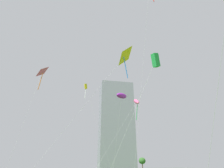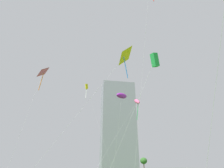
% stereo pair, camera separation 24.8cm
% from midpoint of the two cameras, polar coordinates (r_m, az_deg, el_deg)
% --- Properties ---
extents(kite_flying_1, '(4.25, 4.10, 11.86)m').
position_cam_midpoint_polar(kite_flying_1, '(17.34, 13.31, 7.31)').
color(kite_flying_1, silver).
rests_on(kite_flying_1, ground).
extents(kite_flying_2, '(6.13, 3.22, 19.41)m').
position_cam_midpoint_polar(kite_flying_2, '(41.37, -8.56, -1.07)').
color(kite_flying_2, silver).
rests_on(kite_flying_2, ground).
extents(kite_flying_3, '(11.80, 5.49, 17.40)m').
position_cam_midpoint_polar(kite_flying_3, '(25.68, 3.83, 8.58)').
color(kite_flying_3, silver).
rests_on(kite_flying_3, ground).
extents(kite_flying_5, '(3.19, 2.38, 17.54)m').
position_cam_midpoint_polar(kite_flying_5, '(32.78, -21.78, 3.22)').
color(kite_flying_5, silver).
rests_on(kite_flying_5, ground).
extents(kite_flying_6, '(10.43, 4.30, 13.67)m').
position_cam_midpoint_polar(kite_flying_6, '(32.17, 7.56, -5.64)').
color(kite_flying_6, silver).
rests_on(kite_flying_6, ground).
extents(kite_flying_7, '(2.76, 4.83, 11.05)m').
position_cam_midpoint_polar(kite_flying_7, '(23.15, 2.82, -3.81)').
color(kite_flying_7, silver).
rests_on(kite_flying_7, ground).
extents(park_tree_1, '(2.04, 2.04, 4.37)m').
position_cam_midpoint_polar(park_tree_1, '(58.44, 9.49, -23.11)').
color(park_tree_1, brown).
rests_on(park_tree_1, ground).
extents(distant_highrise_0, '(27.97, 22.66, 61.10)m').
position_cam_midpoint_polar(distant_highrise_0, '(134.56, 1.27, -12.49)').
color(distant_highrise_0, gray).
rests_on(distant_highrise_0, ground).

